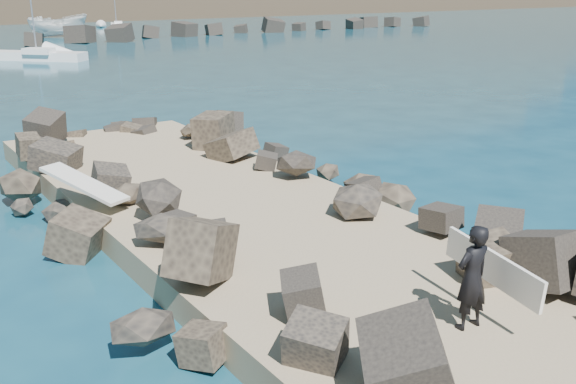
{
  "coord_description": "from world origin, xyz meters",
  "views": [
    {
      "loc": [
        -6.98,
        -11.04,
        5.45
      ],
      "look_at": [
        0.0,
        -1.0,
        1.5
      ],
      "focal_mm": 40.0,
      "sensor_mm": 36.0,
      "label": 1
    }
  ],
  "objects_px": {
    "boat_imported": "(58,26)",
    "sailboat_c": "(37,56)",
    "surfboard_resting": "(84,188)",
    "surfer_with_board": "(475,276)"
  },
  "relations": [
    {
      "from": "sailboat_c",
      "to": "boat_imported",
      "type": "bearing_deg",
      "value": 70.22
    },
    {
      "from": "boat_imported",
      "to": "sailboat_c",
      "type": "relative_size",
      "value": 0.7
    },
    {
      "from": "surfer_with_board",
      "to": "sailboat_c",
      "type": "bearing_deg",
      "value": 83.23
    },
    {
      "from": "boat_imported",
      "to": "surfboard_resting",
      "type": "bearing_deg",
      "value": 174.82
    },
    {
      "from": "surfboard_resting",
      "to": "sailboat_c",
      "type": "xyz_separation_m",
      "value": [
        8.44,
        37.39,
        -0.69
      ]
    },
    {
      "from": "surfboard_resting",
      "to": "surfer_with_board",
      "type": "relative_size",
      "value": 1.17
    },
    {
      "from": "sailboat_c",
      "to": "surfboard_resting",
      "type": "bearing_deg",
      "value": -102.72
    },
    {
      "from": "surfboard_resting",
      "to": "boat_imported",
      "type": "xyz_separation_m",
      "value": [
        16.53,
        59.89,
        0.18
      ]
    },
    {
      "from": "surfboard_resting",
      "to": "boat_imported",
      "type": "relative_size",
      "value": 0.37
    },
    {
      "from": "boat_imported",
      "to": "sailboat_c",
      "type": "bearing_deg",
      "value": 170.47
    }
  ]
}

